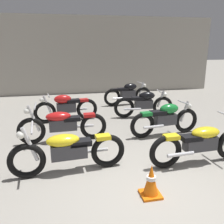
% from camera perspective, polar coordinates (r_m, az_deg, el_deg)
% --- Properties ---
extents(ground_plane, '(60.00, 60.00, 0.00)m').
position_cam_1_polar(ground_plane, '(4.28, 8.51, -17.74)').
color(ground_plane, gray).
extents(back_wall, '(12.51, 0.24, 3.60)m').
position_cam_1_polar(back_wall, '(11.95, -5.69, 12.99)').
color(back_wall, '#9E998E').
rests_on(back_wall, ground).
extents(motorcycle_left_row_0, '(2.17, 0.68, 0.97)m').
position_cam_1_polar(motorcycle_left_row_0, '(4.63, -10.20, -8.73)').
color(motorcycle_left_row_0, black).
rests_on(motorcycle_left_row_0, ground).
extents(motorcycle_left_row_1, '(2.17, 0.68, 0.97)m').
position_cam_1_polar(motorcycle_left_row_1, '(6.08, -11.50, -2.79)').
color(motorcycle_left_row_1, black).
rests_on(motorcycle_left_row_1, ground).
extents(motorcycle_left_row_2, '(1.97, 0.55, 0.88)m').
position_cam_1_polar(motorcycle_left_row_2, '(7.67, -10.70, 1.17)').
color(motorcycle_left_row_2, black).
rests_on(motorcycle_left_row_2, ground).
extents(motorcycle_right_row_0, '(2.17, 0.68, 0.97)m').
position_cam_1_polar(motorcycle_right_row_0, '(5.20, 20.04, -6.68)').
color(motorcycle_right_row_0, black).
rests_on(motorcycle_right_row_0, ground).
extents(motorcycle_right_row_1, '(1.97, 0.54, 0.88)m').
position_cam_1_polar(motorcycle_right_row_1, '(6.54, 12.41, -1.48)').
color(motorcycle_right_row_1, black).
rests_on(motorcycle_right_row_1, ground).
extents(motorcycle_right_row_2, '(1.97, 0.48, 0.88)m').
position_cam_1_polar(motorcycle_right_row_2, '(8.06, 7.49, 2.00)').
color(motorcycle_right_row_2, black).
rests_on(motorcycle_right_row_2, ground).
extents(motorcycle_right_row_3, '(1.97, 0.53, 0.88)m').
position_cam_1_polar(motorcycle_right_row_3, '(9.67, 3.79, 4.39)').
color(motorcycle_right_row_3, black).
rests_on(motorcycle_right_row_3, ground).
extents(traffic_cone, '(0.32, 0.32, 0.54)m').
position_cam_1_polar(traffic_cone, '(4.04, 9.12, -15.65)').
color(traffic_cone, orange).
rests_on(traffic_cone, ground).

